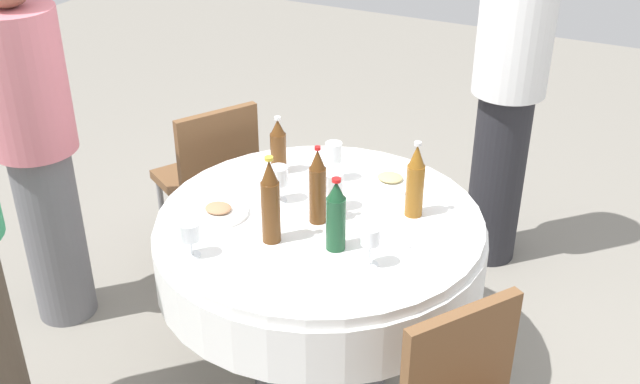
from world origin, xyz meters
TOP-DOWN VIEW (x-y plane):
  - ground_plane at (0.00, 0.00)m, footprint 10.00×10.00m
  - dining_table at (0.00, 0.00)m, footprint 1.25×1.25m
  - bottle_brown_far at (0.01, -0.03)m, footprint 0.06×0.06m
  - bottle_amber_north at (0.31, 0.17)m, footprint 0.07×0.07m
  - bottle_brown_inner at (-0.31, 0.25)m, footprint 0.07×0.07m
  - bottle_dark_green_west at (0.14, -0.16)m, footprint 0.07×0.07m
  - bottle_brown_south at (-0.08, -0.22)m, footprint 0.07×0.07m
  - wine_glass_west at (-0.08, 0.29)m, footprint 0.07×0.07m
  - wine_glass_south at (0.02, 0.08)m, footprint 0.07×0.07m
  - wine_glass_rear at (-0.28, -0.43)m, footprint 0.07×0.07m
  - wine_glass_mid at (0.29, -0.21)m, footprint 0.07×0.07m
  - wine_glass_left at (-0.19, 0.04)m, footprint 0.07×0.07m
  - plate_left at (-0.35, -0.15)m, footprint 0.23×0.23m
  - plate_east at (0.14, 0.36)m, footprint 0.23×0.23m
  - knife_north at (0.09, -0.38)m, footprint 0.18×0.07m
  - fork_inner at (0.32, 0.02)m, footprint 0.13×0.15m
  - person_far at (-1.22, -0.18)m, footprint 0.34×0.34m
  - person_inner at (0.39, 1.16)m, footprint 0.34×0.34m
  - chair_rear at (-0.81, 0.46)m, footprint 0.54×0.54m

SIDE VIEW (x-z plane):
  - ground_plane at x=0.00m, z-range 0.00..0.00m
  - chair_rear at x=-0.81m, z-range 0.08..0.95m
  - dining_table at x=0.00m, z-range 0.22..0.96m
  - knife_north at x=0.09m, z-range 0.74..0.74m
  - fork_inner at x=0.32m, z-range 0.74..0.74m
  - plate_east at x=0.14m, z-range 0.73..0.77m
  - plate_left at x=-0.35m, z-range 0.73..0.77m
  - wine_glass_rear at x=-0.28m, z-range 0.77..0.90m
  - wine_glass_left at x=-0.19m, z-range 0.77..0.92m
  - wine_glass_south at x=0.02m, z-range 0.77..0.92m
  - wine_glass_mid at x=0.29m, z-range 0.78..0.92m
  - person_inner at x=0.39m, z-range 0.04..1.67m
  - bottle_brown_inner at x=-0.31m, z-range 0.73..0.98m
  - wine_glass_west at x=-0.08m, z-range 0.78..0.94m
  - person_far at x=-1.22m, z-range 0.04..1.69m
  - bottle_dark_green_west at x=0.14m, z-range 0.73..1.01m
  - bottle_amber_north at x=0.31m, z-range 0.73..1.03m
  - bottle_brown_far at x=0.01m, z-range 0.73..1.03m
  - bottle_brown_south at x=-0.08m, z-range 0.73..1.06m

